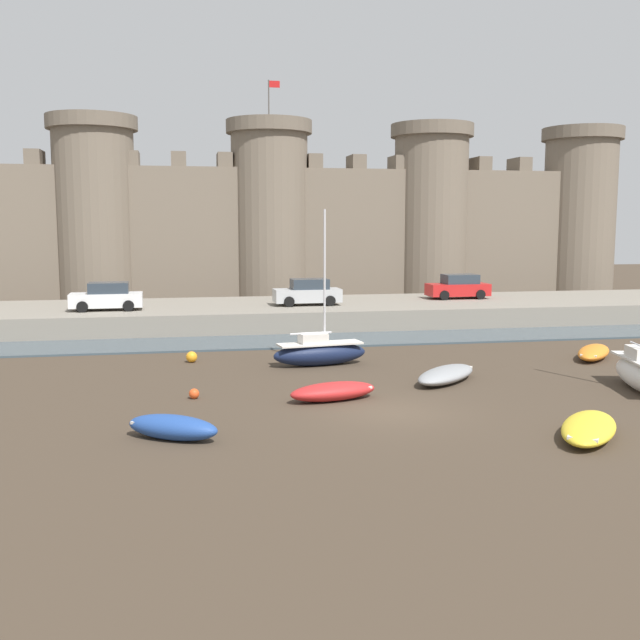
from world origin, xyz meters
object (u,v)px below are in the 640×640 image
rowboat_near_channel_left (594,352)px  rowboat_midflat_left (173,427)px  rowboat_midflat_right (589,427)px  car_quay_centre_west (107,297)px  rowboat_near_channel_right (446,374)px  car_quay_centre_east (458,287)px  mooring_buoy_mid_mud (194,394)px  sailboat_foreground_left (320,352)px  rowboat_midflat_centre (333,391)px  car_quay_west (308,292)px  mooring_buoy_near_channel (192,357)px

rowboat_near_channel_left → rowboat_midflat_left: size_ratio=1.26×
rowboat_midflat_right → car_quay_centre_west: size_ratio=0.98×
rowboat_near_channel_right → car_quay_centre_east: 21.00m
rowboat_near_channel_left → rowboat_midflat_left: bearing=-153.1°
rowboat_midflat_left → mooring_buoy_mid_mud: 5.13m
car_quay_centre_east → car_quay_centre_west: same height
rowboat_near_channel_left → sailboat_foreground_left: 13.01m
sailboat_foreground_left → rowboat_midflat_left: bearing=-121.2°
rowboat_near_channel_left → sailboat_foreground_left: bearing=177.0°
rowboat_near_channel_left → rowboat_midflat_right: (-7.17, -11.89, -0.01)m
rowboat_near_channel_left → rowboat_midflat_left: 21.70m
rowboat_midflat_centre → sailboat_foreground_left: 6.66m
rowboat_midflat_centre → sailboat_foreground_left: (0.73, 6.61, 0.27)m
rowboat_midflat_centre → car_quay_centre_west: (-9.54, 18.98, 1.71)m
rowboat_midflat_right → mooring_buoy_mid_mud: 13.51m
rowboat_midflat_left → car_quay_west: (8.03, 23.46, 1.68)m
rowboat_midflat_right → car_quay_centre_east: (6.44, 27.60, 1.75)m
mooring_buoy_mid_mud → car_quay_centre_east: 27.26m
mooring_buoy_near_channel → car_quay_centre_east: 22.33m
mooring_buoy_near_channel → rowboat_near_channel_left: bearing=-7.5°
rowboat_near_channel_right → car_quay_west: (-2.69, 17.29, 1.74)m
rowboat_near_channel_left → car_quay_centre_west: car_quay_centre_west is taller
rowboat_midflat_right → rowboat_midflat_centre: bearing=137.7°
sailboat_foreground_left → car_quay_centre_west: size_ratio=1.68×
rowboat_near_channel_left → mooring_buoy_mid_mud: bearing=-165.7°
rowboat_midflat_centre → mooring_buoy_near_channel: 9.71m
car_quay_west → rowboat_midflat_right: bearing=-80.8°
car_quay_west → rowboat_near_channel_left: bearing=-50.3°
car_quay_centre_east → car_quay_centre_west: (-22.53, -2.66, 0.00)m
rowboat_midflat_centre → rowboat_midflat_right: bearing=-42.3°
mooring_buoy_near_channel → car_quay_centre_east: size_ratio=0.12×
sailboat_foreground_left → rowboat_midflat_centre: bearing=-96.3°
car_quay_centre_west → mooring_buoy_mid_mud: bearing=-75.4°
rowboat_near_channel_right → sailboat_foreground_left: size_ratio=0.56×
mooring_buoy_mid_mud → mooring_buoy_near_channel: mooring_buoy_near_channel is taller
mooring_buoy_near_channel → mooring_buoy_mid_mud: bearing=-90.2°
mooring_buoy_mid_mud → mooring_buoy_near_channel: bearing=89.8°
car_quay_centre_east → rowboat_midflat_centre: bearing=-121.0°
rowboat_midflat_centre → mooring_buoy_mid_mud: 5.06m
rowboat_midflat_right → mooring_buoy_mid_mud: size_ratio=10.81×
rowboat_midflat_left → mooring_buoy_mid_mud: (0.72, 5.08, -0.20)m
rowboat_midflat_right → car_quay_centre_west: car_quay_centre_west is taller
mooring_buoy_mid_mud → car_quay_west: 19.87m
rowboat_near_channel_right → rowboat_midflat_centre: (-5.09, -2.26, 0.03)m
mooring_buoy_near_channel → car_quay_west: car_quay_west is taller
rowboat_near_channel_left → car_quay_centre_west: 26.73m
mooring_buoy_near_channel → rowboat_midflat_right: bearing=-51.4°
rowboat_near_channel_left → car_quay_west: bearing=129.7°
car_quay_centre_east → mooring_buoy_near_channel: bearing=-143.5°
car_quay_west → car_quay_centre_west: size_ratio=1.00×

